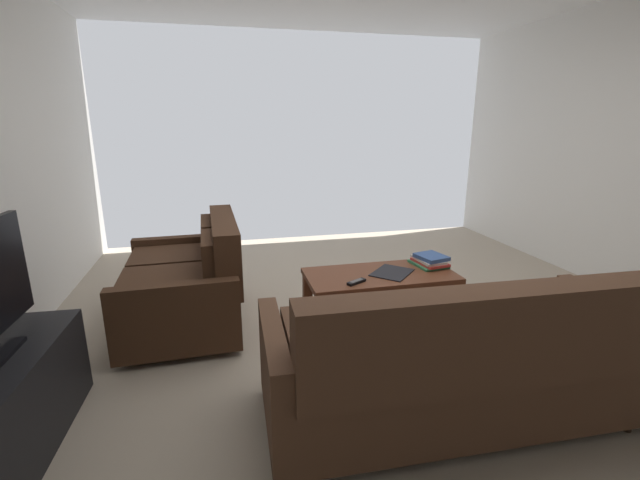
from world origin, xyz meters
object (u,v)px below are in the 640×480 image
loveseat_near (189,281)px  loose_magazine (392,273)px  book_stack (430,261)px  coffee_table (380,282)px  tv_remote (356,282)px  sofa_main (460,357)px

loveseat_near → loose_magazine: size_ratio=4.24×
loose_magazine → book_stack: bearing=59.8°
loveseat_near → book_stack: loveseat_near is taller
loveseat_near → coffee_table: size_ratio=1.17×
loveseat_near → tv_remote: loveseat_near is taller
sofa_main → book_stack: bearing=-110.1°
book_stack → loveseat_near: bearing=-9.6°
loose_magazine → coffee_table: bearing=-146.4°
loveseat_near → book_stack: bearing=170.4°
book_stack → tv_remote: 0.74m
coffee_table → book_stack: bearing=-170.0°
tv_remote → loose_magazine: 0.36m
loveseat_near → loose_magazine: bearing=164.8°
sofa_main → loveseat_near: bearing=-46.9°
loveseat_near → tv_remote: 1.32m
sofa_main → loose_magazine: size_ratio=6.53×
loveseat_near → loose_magazine: 1.59m
book_stack → tv_remote: bearing=18.9°
loveseat_near → book_stack: (-1.89, 0.32, 0.12)m
coffee_table → book_stack: size_ratio=3.64×
tv_remote → loose_magazine: size_ratio=0.51×
loveseat_near → book_stack: size_ratio=4.24×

